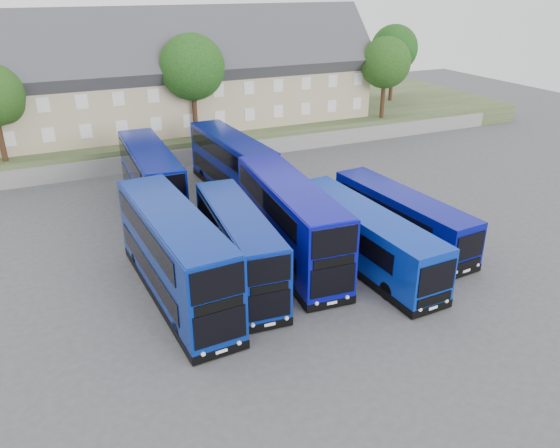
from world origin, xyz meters
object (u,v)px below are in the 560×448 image
at_px(dd_front_mid, 239,248).
at_px(coach_east_a, 363,238).
at_px(tree_far, 394,51).
at_px(dd_front_left, 176,257).
at_px(tree_east, 386,65).
at_px(tree_mid, 193,70).

distance_m(dd_front_mid, coach_east_a, 7.35).
xyz_separation_m(dd_front_mid, tree_far, (30.61, 29.47, 5.71)).
bearing_deg(coach_east_a, dd_front_left, 172.33).
xyz_separation_m(dd_front_left, dd_front_mid, (3.54, 0.18, -0.32)).
height_order(dd_front_left, tree_far, tree_far).
bearing_deg(tree_far, dd_front_left, -139.03).
bearing_deg(tree_east, coach_east_a, -126.33).
bearing_deg(tree_far, coach_east_a, -127.36).
xyz_separation_m(dd_front_mid, tree_east, (24.61, 22.47, 5.37)).
height_order(dd_front_mid, tree_mid, tree_mid).
relative_size(dd_front_left, coach_east_a, 0.98).
bearing_deg(tree_east, dd_front_left, -141.17).
bearing_deg(dd_front_mid, coach_east_a, -3.98).
xyz_separation_m(tree_mid, tree_east, (20.00, -0.50, -0.68)).
xyz_separation_m(dd_front_left, tree_east, (28.14, 22.65, 5.05)).
height_order(dd_front_mid, tree_east, tree_east).
xyz_separation_m(tree_east, tree_far, (6.00, 7.00, 0.34)).
height_order(dd_front_mid, coach_east_a, dd_front_mid).
bearing_deg(dd_front_mid, tree_east, 47.17).
distance_m(dd_front_mid, tree_far, 42.87).
bearing_deg(coach_east_a, tree_far, 49.94).
distance_m(dd_front_mid, tree_mid, 24.19).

